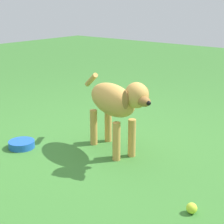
{
  "coord_description": "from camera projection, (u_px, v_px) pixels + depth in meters",
  "views": [
    {
      "loc": [
        1.87,
        -2.05,
        1.22
      ],
      "look_at": [
        0.1,
        0.13,
        0.33
      ],
      "focal_mm": 58.19,
      "sensor_mm": 36.0,
      "label": 1
    }
  ],
  "objects": [
    {
      "name": "water_bowl",
      "position": [
        22.0,
        144.0,
        3.09
      ],
      "size": [
        0.22,
        0.22,
        0.06
      ],
      "primitive_type": "cylinder",
      "color": "blue",
      "rests_on": "ground"
    },
    {
      "name": "ground",
      "position": [
        93.0,
        152.0,
        3.01
      ],
      "size": [
        14.0,
        14.0,
        0.0
      ],
      "primitive_type": "plane",
      "color": "#38722D"
    },
    {
      "name": "tennis_ball_0",
      "position": [
        192.0,
        208.0,
        2.14
      ],
      "size": [
        0.07,
        0.07,
        0.07
      ],
      "primitive_type": "sphere",
      "color": "#C3E036",
      "rests_on": "ground"
    },
    {
      "name": "dog",
      "position": [
        116.0,
        102.0,
        2.88
      ],
      "size": [
        0.91,
        0.43,
        0.65
      ],
      "rotation": [
        0.0,
        0.0,
        5.93
      ],
      "color": "#C69347",
      "rests_on": "ground"
    }
  ]
}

